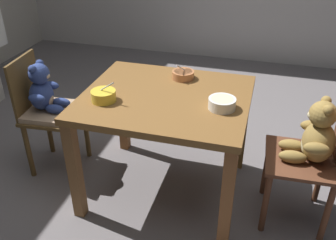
{
  "coord_description": "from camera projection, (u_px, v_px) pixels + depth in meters",
  "views": [
    {
      "loc": [
        0.54,
        -1.88,
        1.69
      ],
      "look_at": [
        0.0,
        0.05,
        0.51
      ],
      "focal_mm": 39.89,
      "sensor_mm": 36.0,
      "label": 1
    }
  ],
  "objects": [
    {
      "name": "ground_plane",
      "position": [
        166.0,
        190.0,
        2.56
      ],
      "size": [
        5.2,
        5.2,
        0.04
      ],
      "color": "slate"
    },
    {
      "name": "dining_table",
      "position": [
        166.0,
        111.0,
        2.24
      ],
      "size": [
        0.98,
        0.85,
        0.7
      ],
      "color": "brown",
      "rests_on": "ground_plane"
    },
    {
      "name": "teddy_chair_near_right",
      "position": [
        315.0,
        143.0,
        2.04
      ],
      "size": [
        0.41,
        0.41,
        0.91
      ],
      "rotation": [
        0.0,
        0.0,
        3.18
      ],
      "color": "brown",
      "rests_on": "ground_plane"
    },
    {
      "name": "teddy_chair_near_left",
      "position": [
        46.0,
        102.0,
        2.51
      ],
      "size": [
        0.39,
        0.39,
        0.83
      ],
      "rotation": [
        0.0,
        0.0,
        0.08
      ],
      "color": "brown",
      "rests_on": "ground_plane"
    },
    {
      "name": "porridge_bowl_yellow_near_left",
      "position": [
        103.0,
        96.0,
        2.11
      ],
      "size": [
        0.15,
        0.14,
        0.13
      ],
      "color": "yellow",
      "rests_on": "dining_table"
    },
    {
      "name": "porridge_bowl_white_near_right",
      "position": [
        222.0,
        103.0,
        2.04
      ],
      "size": [
        0.15,
        0.15,
        0.06
      ],
      "color": "white",
      "rests_on": "dining_table"
    },
    {
      "name": "porridge_bowl_terracotta_far_center",
      "position": [
        183.0,
        75.0,
        2.38
      ],
      "size": [
        0.14,
        0.15,
        0.12
      ],
      "color": "#BB7345",
      "rests_on": "dining_table"
    }
  ]
}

